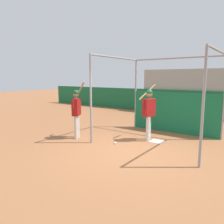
# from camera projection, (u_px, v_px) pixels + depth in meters

# --- Properties ---
(ground_plane) EXTENTS (60.00, 60.00, 0.00)m
(ground_plane) POSITION_uv_depth(u_px,v_px,m) (130.00, 151.00, 6.72)
(ground_plane) COLOR #935B38
(outfield_wall) EXTENTS (24.00, 0.12, 1.48)m
(outfield_wall) POSITION_uv_depth(u_px,v_px,m) (198.00, 104.00, 12.66)
(outfield_wall) COLOR #196038
(outfield_wall) RESTS_ON ground
(bleacher_section) EXTENTS (7.05, 2.40, 2.76)m
(bleacher_section) POSITION_uv_depth(u_px,v_px,m) (204.00, 91.00, 13.57)
(bleacher_section) COLOR #9E9E99
(bleacher_section) RESTS_ON ground
(batting_cage) EXTENTS (3.66, 3.12, 3.03)m
(batting_cage) POSITION_uv_depth(u_px,v_px,m) (170.00, 103.00, 8.41)
(batting_cage) COLOR gray
(batting_cage) RESTS_ON ground
(home_plate) EXTENTS (0.44, 0.44, 0.02)m
(home_plate) POSITION_uv_depth(u_px,v_px,m) (157.00, 141.00, 7.72)
(home_plate) COLOR white
(home_plate) RESTS_ON ground
(player_batter) EXTENTS (0.58, 1.01, 2.00)m
(player_batter) POSITION_uv_depth(u_px,v_px,m) (149.00, 109.00, 7.76)
(player_batter) COLOR silver
(player_batter) RESTS_ON ground
(player_waiting) EXTENTS (0.65, 0.67, 2.10)m
(player_waiting) POSITION_uv_depth(u_px,v_px,m) (76.00, 109.00, 8.05)
(player_waiting) COLOR silver
(player_waiting) RESTS_ON ground
(baseball) EXTENTS (0.07, 0.07, 0.07)m
(baseball) POSITION_uv_depth(u_px,v_px,m) (115.00, 143.00, 7.45)
(baseball) COLOR white
(baseball) RESTS_ON ground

